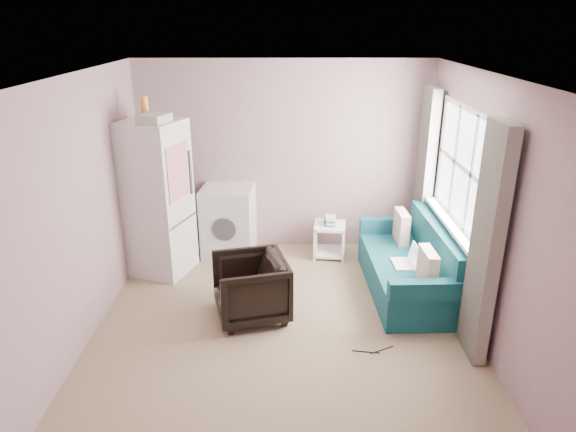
# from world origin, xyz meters

# --- Properties ---
(room) EXTENTS (3.84, 4.24, 2.54)m
(room) POSITION_xyz_m (0.02, 0.01, 1.25)
(room) COLOR #957D61
(room) RESTS_ON ground
(armchair) EXTENTS (0.83, 0.86, 0.74)m
(armchair) POSITION_xyz_m (-0.34, 0.24, 0.37)
(armchair) COLOR black
(armchair) RESTS_ON ground
(fridge) EXTENTS (0.82, 0.82, 2.14)m
(fridge) POSITION_xyz_m (-1.51, 1.32, 0.95)
(fridge) COLOR silver
(fridge) RESTS_ON ground
(washing_machine) EXTENTS (0.70, 0.71, 0.92)m
(washing_machine) POSITION_xyz_m (-0.73, 1.84, 0.48)
(washing_machine) COLOR silver
(washing_machine) RESTS_ON ground
(side_table) EXTENTS (0.45, 0.45, 0.55)m
(side_table) POSITION_xyz_m (0.60, 1.74, 0.26)
(side_table) COLOR white
(side_table) RESTS_ON ground
(sofa) EXTENTS (0.88, 1.83, 0.81)m
(sofa) POSITION_xyz_m (1.46, 0.78, 0.30)
(sofa) COLOR #155763
(sofa) RESTS_ON ground
(window_dressing) EXTENTS (0.17, 2.62, 2.18)m
(window_dressing) POSITION_xyz_m (1.78, 0.70, 1.11)
(window_dressing) COLOR white
(window_dressing) RESTS_ON ground
(floor_cables) EXTENTS (0.41, 0.13, 0.01)m
(floor_cables) POSITION_xyz_m (0.87, -0.38, 0.01)
(floor_cables) COLOR black
(floor_cables) RESTS_ON ground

